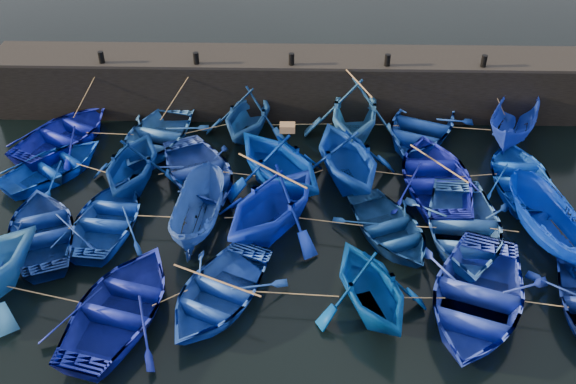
{
  "coord_description": "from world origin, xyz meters",
  "views": [
    {
      "loc": [
        0.42,
        -15.19,
        14.36
      ],
      "look_at": [
        0.0,
        3.2,
        0.7
      ],
      "focal_mm": 40.0,
      "sensor_mm": 36.0,
      "label": 1
    }
  ],
  "objects_px": {
    "boat_0": "(65,133)",
    "boat_13": "(43,230)",
    "boat_8": "(199,172)",
    "wooden_crate": "(287,128)"
  },
  "relations": [
    {
      "from": "boat_0",
      "to": "boat_8",
      "type": "height_order",
      "value": "boat_8"
    },
    {
      "from": "boat_8",
      "to": "wooden_crate",
      "type": "distance_m",
      "value": 3.97
    },
    {
      "from": "boat_13",
      "to": "wooden_crate",
      "type": "bearing_deg",
      "value": 179.39
    },
    {
      "from": "boat_0",
      "to": "wooden_crate",
      "type": "height_order",
      "value": "wooden_crate"
    },
    {
      "from": "boat_0",
      "to": "boat_13",
      "type": "height_order",
      "value": "boat_0"
    },
    {
      "from": "boat_0",
      "to": "boat_13",
      "type": "xyz_separation_m",
      "value": [
        1.11,
        -6.16,
        -0.03
      ]
    },
    {
      "from": "boat_8",
      "to": "boat_13",
      "type": "xyz_separation_m",
      "value": [
        -4.83,
        -3.46,
        -0.03
      ]
    },
    {
      "from": "boat_8",
      "to": "boat_13",
      "type": "height_order",
      "value": "boat_8"
    },
    {
      "from": "boat_8",
      "to": "boat_13",
      "type": "distance_m",
      "value": 5.94
    },
    {
      "from": "boat_8",
      "to": "boat_13",
      "type": "bearing_deg",
      "value": -171.14
    }
  ]
}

